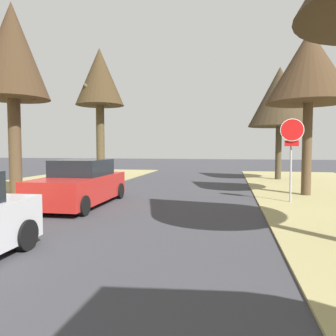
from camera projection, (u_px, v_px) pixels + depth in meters
name	position (u px, v px, depth m)	size (l,w,h in m)	color
stop_sign_far	(292.00, 142.00, 11.39)	(0.81, 0.26, 2.97)	#9EA0A5
street_tree_right_mid_b	(309.00, 68.00, 12.94)	(3.40, 3.40, 6.68)	brown
street_tree_right_far	(280.00, 97.00, 19.58)	(3.72, 3.72, 6.85)	#453C2A
street_tree_left_mid_b	(12.00, 54.00, 12.80)	(2.85, 2.85, 7.72)	#4C3A27
street_tree_left_far	(100.00, 79.00, 20.36)	(3.04, 3.04, 8.23)	#4B3E26
parked_sedan_red	(81.00, 184.00, 11.15)	(2.01, 4.43, 1.57)	red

